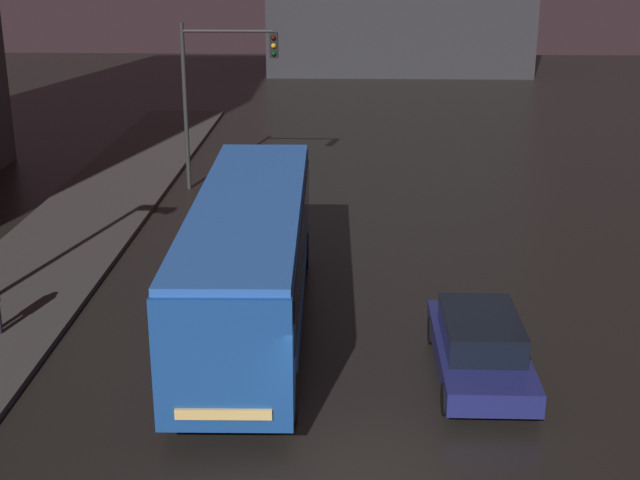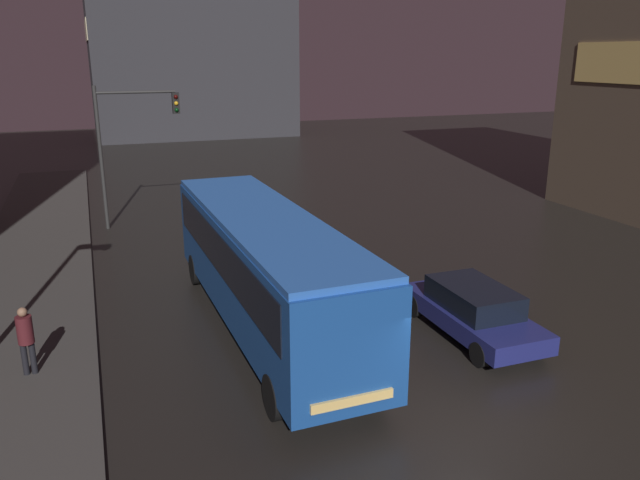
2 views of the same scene
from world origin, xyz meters
The scene contains 5 objects.
ground_plane centered at (0.00, 0.00, 0.00)m, with size 120.00×120.00×0.00m, color black.
sidewalk_left centered at (-9.00, 10.00, 0.07)m, with size 4.00×48.00×0.15m.
bus_near centered at (-2.49, 6.18, 2.04)m, with size 2.81×11.65×3.31m.
car_taxi centered at (2.72, 3.87, 0.74)m, with size 1.92×4.69×1.43m.
traffic_light_main centered at (-5.02, 18.82, 4.21)m, with size 3.54×0.35×6.18m.
Camera 1 is at (-0.14, -13.68, 9.09)m, focal length 50.00 mm.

